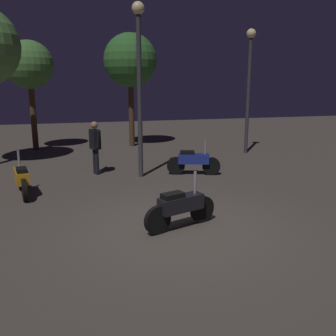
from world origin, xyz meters
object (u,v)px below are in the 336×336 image
object	(u,v)px
motorcycle_orange_parked_left	(22,179)
motorcycle_blue_parked_right	(193,161)
streetlamp_far	(249,76)
streetlamp_near	(139,69)
person_rider_beside	(95,143)
motorcycle_black_foreground	(181,207)

from	to	relation	value
motorcycle_orange_parked_left	motorcycle_blue_parked_right	world-z (taller)	same
motorcycle_orange_parked_left	streetlamp_far	size ratio (longest dim) A/B	0.34
motorcycle_orange_parked_left	streetlamp_near	world-z (taller)	streetlamp_near
motorcycle_orange_parked_left	streetlamp_near	distance (m)	4.42
motorcycle_blue_parked_right	person_rider_beside	xyz separation A→B (m)	(-2.93, 0.86, 0.55)
motorcycle_orange_parked_left	person_rider_beside	world-z (taller)	person_rider_beside
person_rider_beside	streetlamp_near	bearing A→B (deg)	-46.83
person_rider_beside	streetlamp_near	size ratio (longest dim) A/B	0.33
motorcycle_blue_parked_right	streetlamp_far	size ratio (longest dim) A/B	0.34
motorcycle_black_foreground	person_rider_beside	xyz separation A→B (m)	(-1.31, 4.87, 0.55)
motorcycle_black_foreground	streetlamp_far	size ratio (longest dim) A/B	0.33
person_rider_beside	streetlamp_near	xyz separation A→B (m)	(1.30, -0.66, 2.20)
streetlamp_near	motorcycle_orange_parked_left	bearing A→B (deg)	-161.41
motorcycle_black_foreground	motorcycle_blue_parked_right	xyz separation A→B (m)	(1.62, 4.02, 0.00)
motorcycle_orange_parked_left	motorcycle_blue_parked_right	distance (m)	5.00
motorcycle_orange_parked_left	person_rider_beside	bearing A→B (deg)	-59.78
motorcycle_black_foreground	motorcycle_blue_parked_right	distance (m)	4.33
streetlamp_near	person_rider_beside	bearing A→B (deg)	153.04
motorcycle_orange_parked_left	streetlamp_far	xyz separation A→B (m)	(8.12, 3.78, 2.62)
streetlamp_near	streetlamp_far	distance (m)	5.53
person_rider_beside	streetlamp_near	world-z (taller)	streetlamp_near
person_rider_beside	streetlamp_far	distance (m)	6.78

